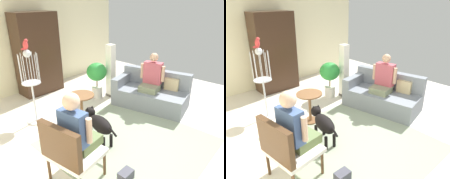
# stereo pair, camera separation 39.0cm
# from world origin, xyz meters

# --- Properties ---
(ground_plane) EXTENTS (8.11, 8.11, 0.00)m
(ground_plane) POSITION_xyz_m (0.00, 0.00, 0.00)
(ground_plane) COLOR beige
(back_wall) EXTENTS (6.74, 0.12, 2.86)m
(back_wall) POSITION_xyz_m (0.00, 3.44, 1.43)
(back_wall) COLOR beige
(back_wall) RESTS_ON ground
(area_rug) EXTENTS (2.46, 2.54, 0.01)m
(area_rug) POSITION_xyz_m (0.02, -0.21, 0.00)
(area_rug) COLOR gray
(area_rug) RESTS_ON ground
(couch) EXTENTS (1.18, 1.81, 0.81)m
(couch) POSITION_xyz_m (1.54, 0.35, 0.30)
(couch) COLOR slate
(couch) RESTS_ON ground
(armchair) EXTENTS (0.70, 0.75, 0.98)m
(armchair) POSITION_xyz_m (-1.27, -0.19, 0.56)
(armchair) COLOR #4C331E
(armchair) RESTS_ON ground
(person_on_couch) EXTENTS (0.53, 0.56, 0.85)m
(person_on_couch) POSITION_xyz_m (1.50, 0.31, 0.75)
(person_on_couch) COLOR gray
(person_on_armchair) EXTENTS (0.52, 0.55, 0.88)m
(person_on_armchair) POSITION_xyz_m (-1.10, -0.16, 0.80)
(person_on_armchair) COLOR #607242
(round_end_table) EXTENTS (0.52, 0.52, 0.64)m
(round_end_table) POSITION_xyz_m (-0.11, 0.91, 0.42)
(round_end_table) COLOR brown
(round_end_table) RESTS_ON ground
(dog) EXTENTS (0.38, 0.90, 0.58)m
(dog) POSITION_xyz_m (-0.32, 0.21, 0.37)
(dog) COLOR black
(dog) RESTS_ON ground
(bird_cage_stand) EXTENTS (0.36, 0.36, 1.52)m
(bird_cage_stand) POSITION_xyz_m (-0.71, 1.67, 0.71)
(bird_cage_stand) COLOR silver
(bird_cage_stand) RESTS_ON ground
(parrot) EXTENTS (0.17, 0.10, 0.20)m
(parrot) POSITION_xyz_m (-0.71, 1.67, 1.61)
(parrot) COLOR red
(parrot) RESTS_ON bird_cage_stand
(potted_plant) EXTENTS (0.50, 0.50, 0.92)m
(potted_plant) POSITION_xyz_m (0.98, 1.59, 0.61)
(potted_plant) COLOR beige
(potted_plant) RESTS_ON ground
(column_lamp) EXTENTS (0.20, 0.20, 1.35)m
(column_lamp) POSITION_xyz_m (1.31, 1.41, 0.67)
(column_lamp) COLOR #4C4742
(column_lamp) RESTS_ON ground
(armoire_cabinet) EXTENTS (1.07, 0.56, 2.09)m
(armoire_cabinet) POSITION_xyz_m (0.25, 3.03, 1.05)
(armoire_cabinet) COLOR #382316
(armoire_cabinet) RESTS_ON ground
(handbag) EXTENTS (0.22, 0.15, 0.14)m
(handbag) POSITION_xyz_m (-0.71, -0.71, 0.07)
(handbag) COLOR #3F3F4C
(handbag) RESTS_ON ground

